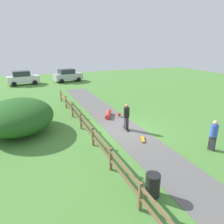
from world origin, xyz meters
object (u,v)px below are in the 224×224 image
Objects in this scene: skater_riding at (127,116)px; parked_car_silver at (68,75)px; skateboard_loose at (143,139)px; parked_car_white at (23,78)px; skater_fallen at (109,114)px; trash_bin at (153,185)px; bystander_blue at (214,134)px; bush_large at (18,116)px.

skater_riding is 20.01m from parked_car_silver.
skater_riding is at bearing 95.61° from skateboard_loose.
parked_car_white is 0.98× the size of parked_car_silver.
skater_riding is at bearing -88.69° from skater_fallen.
trash_bin is 0.53× the size of bystander_blue.
trash_bin is at bearing -107.94° from skater_riding.
bush_large reaches higher than trash_bin.
bystander_blue reaches higher than trash_bin.
parked_car_silver is (0.02, 21.82, 0.87)m from skateboard_loose.
trash_bin is 26.03m from parked_car_silver.
parked_car_silver is (-2.79, 24.26, 0.03)m from bystander_blue.
bystander_blue is at bearing -69.46° from parked_car_white.
skater_fallen is 17.19m from parked_car_silver.
bush_large is at bearing 146.69° from skateboard_loose.
bush_large is 17.43m from parked_car_white.
skater_riding reaches higher than trash_bin.
parked_car_white reaches higher than trash_bin.
skater_fallen is at bearing 2.17° from bush_large.
parked_car_silver reaches higher than skater_fallen.
parked_car_silver is (0.20, 20.01, -0.05)m from skater_riding.
skateboard_loose is at bearing -73.96° from parked_car_white.
skater_fallen is 4.65m from skateboard_loose.
parked_car_white is (-6.10, 20.01, -0.05)m from skater_riding.
trash_bin is at bearing -94.67° from parked_car_silver.
parked_car_white is (-9.09, 24.26, 0.03)m from bystander_blue.
skater_fallen is 18.22m from parked_car_white.
skater_fallen is at bearing 91.31° from skater_riding.
bystander_blue is at bearing -66.65° from skater_fallen.
parked_car_white reaches higher than skateboard_loose.
skater_riding is (6.51, -2.59, -0.04)m from bush_large.
skater_riding is 0.40× the size of parked_car_silver.
skateboard_loose is 3.82m from bystander_blue.
trash_bin is 4.64m from skateboard_loose.
skater_fallen reaches higher than skateboard_loose.
bush_large reaches higher than skateboard_loose.
bystander_blue is (2.81, -2.44, 0.85)m from skateboard_loose.
skater_riding is at bearing -21.67° from bush_large.
parked_car_silver reaches higher than skateboard_loose.
parked_car_silver is (0.26, 17.18, 0.76)m from skater_fallen.
skater_fallen is (6.45, 0.24, -0.85)m from bush_large.
skater_riding reaches higher than bystander_blue.
bystander_blue is at bearing -54.83° from skater_riding.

